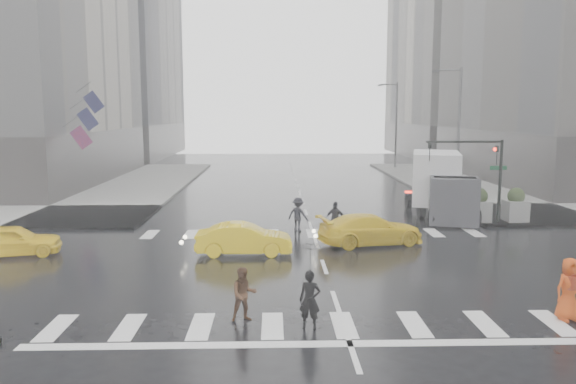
{
  "coord_description": "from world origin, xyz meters",
  "views": [
    {
      "loc": [
        -1.97,
        -21.02,
        5.92
      ],
      "look_at": [
        -1.35,
        2.0,
        2.64
      ],
      "focal_mm": 35.0,
      "sensor_mm": 36.0,
      "label": 1
    }
  ],
  "objects_px": {
    "pedestrian_orange": "(570,289)",
    "taxi_front": "(12,240)",
    "taxi_mid": "(244,239)",
    "pedestrian_brown": "(244,294)",
    "box_truck": "(440,183)",
    "traffic_signal_pole": "(482,164)"
  },
  "relations": [
    {
      "from": "box_truck",
      "to": "pedestrian_brown",
      "type": "bearing_deg",
      "value": -108.39
    },
    {
      "from": "traffic_signal_pole",
      "to": "taxi_mid",
      "type": "xyz_separation_m",
      "value": [
        -12.2,
        -6.01,
        -2.56
      ]
    },
    {
      "from": "taxi_mid",
      "to": "pedestrian_orange",
      "type": "bearing_deg",
      "value": -129.22
    },
    {
      "from": "taxi_front",
      "to": "box_truck",
      "type": "bearing_deg",
      "value": -82.6
    },
    {
      "from": "traffic_signal_pole",
      "to": "box_truck",
      "type": "relative_size",
      "value": 0.66
    },
    {
      "from": "traffic_signal_pole",
      "to": "pedestrian_brown",
      "type": "xyz_separation_m",
      "value": [
        -11.82,
        -13.6,
        -2.43
      ]
    },
    {
      "from": "taxi_front",
      "to": "box_truck",
      "type": "height_order",
      "value": "box_truck"
    },
    {
      "from": "pedestrian_brown",
      "to": "taxi_front",
      "type": "relative_size",
      "value": 0.41
    },
    {
      "from": "taxi_front",
      "to": "box_truck",
      "type": "distance_m",
      "value": 21.94
    },
    {
      "from": "pedestrian_brown",
      "to": "box_truck",
      "type": "relative_size",
      "value": 0.23
    },
    {
      "from": "taxi_front",
      "to": "box_truck",
      "type": "relative_size",
      "value": 0.56
    },
    {
      "from": "pedestrian_orange",
      "to": "box_truck",
      "type": "relative_size",
      "value": 0.27
    },
    {
      "from": "pedestrian_orange",
      "to": "taxi_mid",
      "type": "height_order",
      "value": "pedestrian_orange"
    },
    {
      "from": "traffic_signal_pole",
      "to": "box_truck",
      "type": "height_order",
      "value": "traffic_signal_pole"
    },
    {
      "from": "pedestrian_orange",
      "to": "taxi_mid",
      "type": "distance_m",
      "value": 12.43
    },
    {
      "from": "pedestrian_orange",
      "to": "taxi_mid",
      "type": "bearing_deg",
      "value": 129.66
    },
    {
      "from": "pedestrian_brown",
      "to": "pedestrian_orange",
      "type": "relative_size",
      "value": 0.86
    },
    {
      "from": "pedestrian_brown",
      "to": "taxi_mid",
      "type": "distance_m",
      "value": 7.6
    },
    {
      "from": "pedestrian_brown",
      "to": "traffic_signal_pole",
      "type": "bearing_deg",
      "value": 33.99
    },
    {
      "from": "taxi_mid",
      "to": "box_truck",
      "type": "bearing_deg",
      "value": -52.86
    },
    {
      "from": "pedestrian_orange",
      "to": "taxi_front",
      "type": "xyz_separation_m",
      "value": [
        -19.29,
        7.78,
        -0.26
      ]
    },
    {
      "from": "taxi_front",
      "to": "taxi_mid",
      "type": "relative_size",
      "value": 0.96
    }
  ]
}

